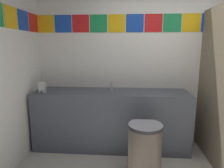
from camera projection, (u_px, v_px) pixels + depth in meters
The scene contains 5 objects.
wall_back at pixel (179, 60), 3.12m from camera, with size 4.52×0.09×2.67m.
vanity_counter at pixel (111, 119), 3.05m from camera, with size 2.32×0.57×0.89m.
faucet_center at pixel (112, 87), 3.04m from camera, with size 0.04×0.10×0.14m.
soap_dispenser at pixel (42, 87), 2.86m from camera, with size 0.09×0.09×0.16m.
trash_bin at pixel (145, 150), 2.38m from camera, with size 0.41×0.41×0.65m.
Camera 1 is at (-0.82, -1.54, 1.56)m, focal length 31.49 mm.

